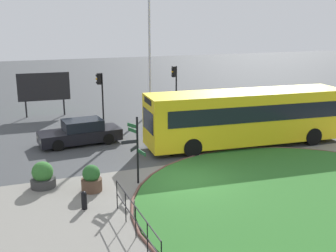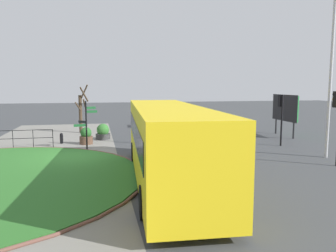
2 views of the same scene
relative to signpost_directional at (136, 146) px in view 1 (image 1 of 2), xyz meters
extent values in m
plane|color=#3D3F42|center=(2.12, -0.64, -1.71)|extent=(120.00, 120.00, 0.00)
cube|color=gray|center=(2.12, -2.46, -1.70)|extent=(32.00, 8.36, 0.02)
cylinder|color=#2D6B28|center=(5.82, -4.38, -1.66)|extent=(13.89, 13.89, 0.10)
torus|color=brown|center=(5.82, -4.38, -1.65)|extent=(14.20, 14.20, 0.11)
cylinder|color=black|center=(0.06, 0.00, -0.26)|extent=(0.09, 0.09, 2.89)
sphere|color=black|center=(0.06, 0.00, 1.24)|extent=(0.10, 0.10, 0.10)
cube|color=#195128|center=(-0.07, 0.31, 0.85)|extent=(0.27, 0.54, 0.15)
cube|color=#195128|center=(-0.05, 0.35, 0.62)|extent=(0.23, 0.62, 0.15)
cube|color=black|center=(-0.31, -0.01, 0.22)|extent=(0.67, 0.06, 0.15)
cube|color=black|center=(-0.16, -0.25, 0.00)|extent=(0.42, 0.45, 0.15)
cube|color=#195128|center=(0.13, -0.38, -0.18)|extent=(0.15, 0.69, 0.15)
cylinder|color=black|center=(-2.57, -1.73, -1.41)|extent=(0.22, 0.22, 0.59)
sphere|color=black|center=(-2.57, -1.73, -1.08)|extent=(0.20, 0.20, 0.20)
cube|color=black|center=(-1.37, -4.48, -0.58)|extent=(0.10, 4.70, 0.03)
cube|color=black|center=(-1.37, -4.48, -1.08)|extent=(0.10, 4.70, 0.03)
cylinder|color=black|center=(-1.41, -2.13, -1.14)|extent=(0.04, 0.04, 1.13)
cylinder|color=black|center=(-1.39, -3.31, -1.14)|extent=(0.04, 0.04, 1.13)
cylinder|color=black|center=(-1.37, -4.48, -1.14)|extent=(0.04, 0.04, 1.13)
cylinder|color=black|center=(-1.36, -5.66, -1.14)|extent=(0.04, 0.04, 1.13)
cube|color=yellow|center=(7.46, 3.39, -0.04)|extent=(11.51, 3.34, 2.79)
cube|color=black|center=(7.37, 2.11, 0.36)|extent=(9.97, 0.72, 0.88)
cube|color=black|center=(7.55, 4.67, 0.36)|extent=(9.97, 0.72, 0.88)
cube|color=black|center=(1.78, 3.79, 0.10)|extent=(0.17, 2.09, 1.10)
cube|color=black|center=(1.78, 3.79, 1.14)|extent=(0.12, 1.40, 0.28)
cylinder|color=black|center=(3.75, 2.47, -1.21)|extent=(1.02, 0.37, 1.00)
cylinder|color=black|center=(3.91, 4.82, -1.21)|extent=(1.02, 0.37, 1.00)
cylinder|color=black|center=(11.00, 1.96, -1.21)|extent=(1.02, 0.37, 1.00)
cylinder|color=black|center=(11.16, 4.31, -1.21)|extent=(1.02, 0.37, 1.00)
cube|color=black|center=(-1.31, 6.92, -1.21)|extent=(4.71, 2.14, 0.64)
cube|color=black|center=(-1.13, 6.93, -0.60)|extent=(2.28, 1.73, 0.59)
cube|color=#EAEACC|center=(-3.55, 6.19, -1.18)|extent=(0.04, 0.20, 0.12)
cube|color=#EAEACC|center=(-3.64, 7.25, -1.18)|extent=(0.04, 0.20, 0.12)
cylinder|color=black|center=(-2.65, 6.00, -1.39)|extent=(0.66, 0.27, 0.64)
cylinder|color=black|center=(-2.79, 7.60, -1.39)|extent=(0.66, 0.27, 0.64)
cylinder|color=black|center=(0.17, 6.24, -1.39)|extent=(0.66, 0.27, 0.64)
cylinder|color=black|center=(0.04, 7.83, -1.39)|extent=(0.66, 0.27, 0.64)
cylinder|color=black|center=(1.21, 12.28, -0.05)|extent=(0.11, 0.11, 3.31)
cube|color=black|center=(1.00, 12.29, 1.21)|extent=(0.27, 0.27, 0.78)
sphere|color=black|center=(0.85, 12.29, 1.46)|extent=(0.16, 0.16, 0.16)
sphere|color=#F2A519|center=(0.85, 12.29, 1.21)|extent=(0.16, 0.16, 0.16)
sphere|color=black|center=(0.85, 12.29, 0.97)|extent=(0.16, 0.16, 0.16)
cylinder|color=black|center=(6.67, 11.98, 0.10)|extent=(0.11, 0.11, 3.61)
cube|color=black|center=(6.47, 11.93, 1.51)|extent=(0.32, 0.32, 0.78)
sphere|color=black|center=(6.33, 11.89, 1.76)|extent=(0.16, 0.16, 0.16)
sphere|color=#F2A519|center=(6.33, 11.89, 1.51)|extent=(0.16, 0.16, 0.16)
sphere|color=black|center=(6.33, 11.89, 1.27)|extent=(0.16, 0.16, 0.16)
cylinder|color=#B7B7BC|center=(4.89, 12.78, 2.91)|extent=(0.16, 0.16, 9.23)
cylinder|color=black|center=(-3.87, 14.91, -0.61)|extent=(0.12, 0.12, 2.19)
cylinder|color=black|center=(-1.19, 14.76, -0.61)|extent=(0.12, 0.12, 2.19)
cube|color=green|center=(-2.53, 14.83, 0.49)|extent=(3.58, 0.31, 1.92)
cube|color=black|center=(-2.53, 14.76, 0.49)|extent=(3.67, 0.23, 2.02)
cylinder|color=#383838|center=(-3.84, 1.03, -1.50)|extent=(1.05, 1.05, 0.41)
sphere|color=#33702D|center=(-3.84, 1.03, -1.01)|extent=(0.89, 0.89, 0.89)
cylinder|color=brown|center=(-1.98, -0.11, -1.44)|extent=(0.86, 0.86, 0.54)
sphere|color=#286028|center=(-1.98, -0.11, -0.93)|extent=(0.73, 0.73, 0.73)
camera|label=1|loc=(-4.78, -16.38, 5.28)|focal=44.68mm
camera|label=2|loc=(20.07, 0.70, 2.15)|focal=34.85mm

